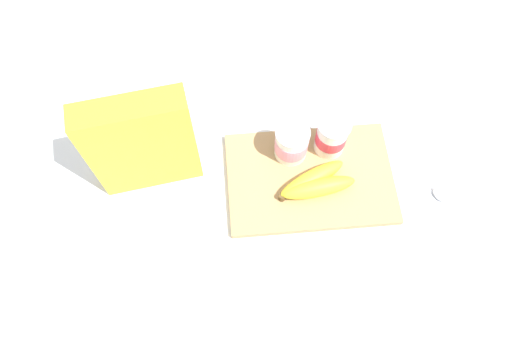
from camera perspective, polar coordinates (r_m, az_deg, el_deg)
The scene contains 7 objects.
ground_plane at distance 1.04m, azimuth 6.41°, elevation -1.11°, with size 2.40×2.40×0.00m, color white.
cutting_board at distance 1.03m, azimuth 6.46°, elevation -0.91°, with size 0.35×0.24×0.02m, color tan.
cereal_box at distance 0.95m, azimuth -13.41°, elevation 3.02°, with size 0.20×0.06×0.26m, color yellow.
yogurt_cup_front at distance 1.01m, azimuth 4.26°, elevation 3.30°, with size 0.07×0.07×0.09m.
yogurt_cup_back at distance 1.02m, azimuth 8.99°, elevation 4.09°, with size 0.07×0.07×0.10m.
banana_bunch at distance 1.00m, azimuth 7.16°, elevation -1.55°, with size 0.16×0.10×0.04m.
spoon at distance 1.09m, azimuth 20.17°, elevation -1.60°, with size 0.08×0.13×0.01m.
Camera 1 is at (-0.15, -0.42, 0.94)m, focal length 33.55 mm.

